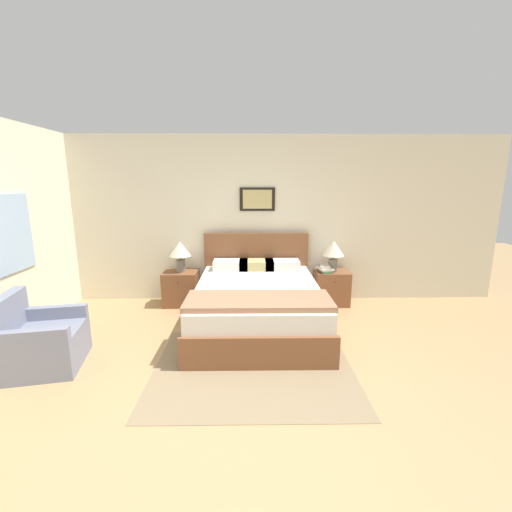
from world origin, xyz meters
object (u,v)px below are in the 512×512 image
object	(u,v)px
nightstand_near_window	(181,288)
table_lamp_by_door	(334,250)
armchair	(39,342)
nightstand_by_door	(331,287)
table_lamp_near_window	(180,251)
bed	(257,303)

from	to	relation	value
nightstand_near_window	table_lamp_by_door	xyz separation A→B (m)	(2.37, -0.00, 0.59)
armchair	nightstand_by_door	world-z (taller)	armchair
table_lamp_near_window	nightstand_by_door	bearing A→B (deg)	0.01
armchair	nightstand_near_window	bearing A→B (deg)	138.20
table_lamp_by_door	armchair	bearing A→B (deg)	-151.99
table_lamp_near_window	bed	bearing A→B (deg)	-36.25
table_lamp_near_window	table_lamp_by_door	world-z (taller)	same
bed	table_lamp_near_window	bearing A→B (deg)	143.75
nightstand_near_window	nightstand_by_door	distance (m)	2.36
table_lamp_near_window	table_lamp_by_door	xyz separation A→B (m)	(2.35, 0.00, 0.00)
bed	table_lamp_near_window	size ratio (longest dim) A/B	4.57
armchair	nightstand_by_door	bearing A→B (deg)	107.01
nightstand_by_door	table_lamp_by_door	world-z (taller)	table_lamp_by_door
nightstand_near_window	table_lamp_near_window	xyz separation A→B (m)	(0.01, -0.00, 0.59)
bed	armchair	xyz separation A→B (m)	(-2.27, -0.98, -0.05)
armchair	table_lamp_by_door	distance (m)	3.96
table_lamp_near_window	table_lamp_by_door	size ratio (longest dim) A/B	1.00
armchair	nightstand_near_window	size ratio (longest dim) A/B	1.62
bed	table_lamp_near_window	distance (m)	1.54
nightstand_by_door	armchair	bearing A→B (deg)	-151.93
nightstand_by_door	table_lamp_near_window	xyz separation A→B (m)	(-2.35, -0.00, 0.59)
nightstand_by_door	table_lamp_by_door	bearing A→B (deg)	-2.01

